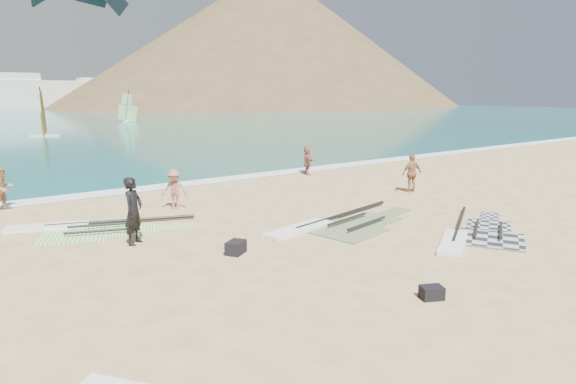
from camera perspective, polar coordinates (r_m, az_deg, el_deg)
ground at (r=14.29m, az=12.19°, el=-6.16°), size 300.00×300.00×0.00m
surf_line at (r=24.00m, az=-10.25°, el=1.10°), size 300.00×1.20×0.04m
headland_main at (r=168.54m, az=-1.81°, el=10.13°), size 143.00×143.00×45.00m
headland_minor at (r=197.94m, az=5.03°, el=10.31°), size 70.00×70.00×28.00m
rig_grey at (r=15.88m, az=21.06°, el=-4.71°), size 5.66×3.99×0.20m
rig_green at (r=16.74m, az=-22.90°, el=-4.03°), size 5.68×3.47×0.20m
rig_orange at (r=15.97m, az=5.73°, el=-3.87°), size 6.45×3.13×0.20m
gear_bag_near at (r=13.27m, az=-6.21°, el=-6.55°), size 0.69×0.64×0.36m
gear_bag_far at (r=10.89m, az=16.67°, el=-11.35°), size 0.56×0.50×0.28m
person_wetsuit at (r=14.53m, az=-17.85°, el=-2.15°), size 0.85×0.83×1.96m
beachgoer_left at (r=20.83m, az=-30.65°, el=0.35°), size 1.00×0.96×1.63m
beachgoer_mid at (r=18.63m, az=-13.33°, el=0.33°), size 1.11×1.06×1.51m
beachgoer_back at (r=21.92m, az=14.46°, el=2.17°), size 1.06×0.61×1.69m
beachgoer_right at (r=25.95m, az=2.35°, el=3.83°), size 1.02×1.53×1.58m
windsurfer_centre at (r=54.71m, az=-26.97°, el=7.33°), size 2.86×3.23×5.02m
windsurfer_right at (r=78.85m, az=-18.47°, el=8.88°), size 2.58×2.55×4.83m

